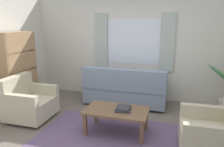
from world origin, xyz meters
TOP-DOWN VIEW (x-y plane):
  - ground_plane at (0.00, 0.00)m, footprint 6.24×6.24m
  - wall_back at (0.00, 2.26)m, footprint 5.32×0.12m
  - window_with_curtains at (0.00, 2.18)m, footprint 1.98×0.07m
  - area_rug at (0.00, 0.00)m, footprint 2.41×1.77m
  - couch at (-0.06, 1.62)m, footprint 1.90×0.82m
  - armchair_left at (-1.77, 0.32)m, footprint 0.83×0.85m
  - armchair_right at (1.64, 0.03)m, footprint 0.84×0.86m
  - coffee_table at (0.10, 0.27)m, footprint 1.10×0.64m
  - book_stack_on_table at (0.21, 0.30)m, footprint 0.30×0.34m
  - bookshelf at (-2.35, 0.85)m, footprint 0.30×0.94m

SIDE VIEW (x-z plane):
  - ground_plane at x=0.00m, z-range 0.00..0.00m
  - area_rug at x=0.00m, z-range 0.00..0.01m
  - armchair_left at x=-1.77m, z-range -0.09..0.79m
  - armchair_right at x=1.64m, z-range -0.09..0.79m
  - couch at x=-0.06m, z-range -0.09..0.83m
  - coffee_table at x=0.10m, z-range 0.16..0.60m
  - book_stack_on_table at x=0.21m, z-range 0.44..0.49m
  - bookshelf at x=-2.35m, z-range 0.03..1.75m
  - wall_back at x=0.00m, z-range 0.00..2.60m
  - window_with_curtains at x=0.00m, z-range 0.75..2.15m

